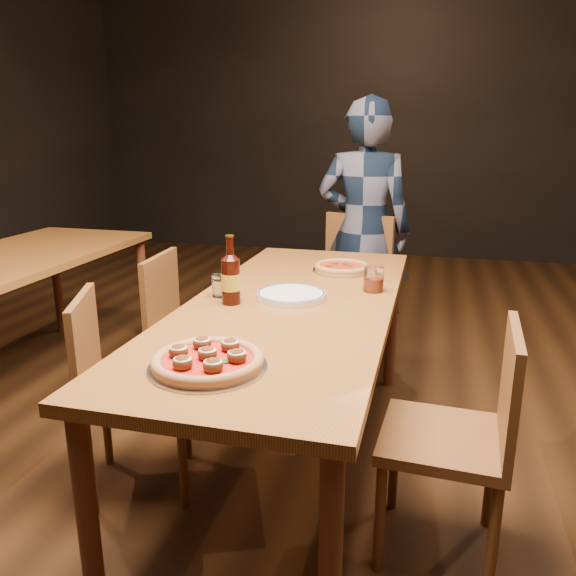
% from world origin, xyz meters
% --- Properties ---
extents(ground, '(9.00, 9.00, 0.00)m').
position_xyz_m(ground, '(0.00, 0.00, 0.00)').
color(ground, black).
extents(table_main, '(0.80, 2.00, 0.75)m').
position_xyz_m(table_main, '(0.00, 0.00, 0.68)').
color(table_main, brown).
rests_on(table_main, ground).
extents(chair_main_nw, '(0.52, 0.52, 0.85)m').
position_xyz_m(chair_main_nw, '(-0.55, -0.27, 0.43)').
color(chair_main_nw, brown).
rests_on(chair_main_nw, ground).
extents(chair_main_sw, '(0.43, 0.43, 0.86)m').
position_xyz_m(chair_main_sw, '(-0.57, 0.35, 0.43)').
color(chair_main_sw, brown).
rests_on(chair_main_sw, ground).
extents(chair_main_e, '(0.43, 0.43, 0.86)m').
position_xyz_m(chair_main_e, '(0.61, -0.34, 0.43)').
color(chair_main_e, brown).
rests_on(chair_main_e, ground).
extents(chair_end, '(0.54, 0.54, 0.95)m').
position_xyz_m(chair_end, '(0.04, 1.18, 0.48)').
color(chair_end, brown).
rests_on(chair_end, ground).
extents(pizza_meatball, '(0.34, 0.34, 0.06)m').
position_xyz_m(pizza_meatball, '(-0.07, -0.69, 0.77)').
color(pizza_meatball, '#B7B7BF').
rests_on(pizza_meatball, table_main).
extents(pizza_margherita, '(0.28, 0.28, 0.04)m').
position_xyz_m(pizza_margherita, '(0.11, 0.55, 0.77)').
color(pizza_margherita, '#B7B7BF').
rests_on(pizza_margherita, table_main).
extents(plate_stack, '(0.28, 0.28, 0.03)m').
position_xyz_m(plate_stack, '(-0.01, 0.04, 0.76)').
color(plate_stack, white).
rests_on(plate_stack, table_main).
extents(beer_bottle, '(0.07, 0.07, 0.27)m').
position_xyz_m(beer_bottle, '(-0.22, -0.08, 0.85)').
color(beer_bottle, black).
rests_on(beer_bottle, table_main).
extents(water_glass, '(0.07, 0.07, 0.09)m').
position_xyz_m(water_glass, '(-0.30, 0.00, 0.79)').
color(water_glass, white).
rests_on(water_glass, table_main).
extents(amber_glass, '(0.08, 0.08, 0.11)m').
position_xyz_m(amber_glass, '(0.30, 0.24, 0.80)').
color(amber_glass, '#A83813').
rests_on(amber_glass, table_main).
extents(diner, '(0.59, 0.39, 1.61)m').
position_xyz_m(diner, '(0.11, 1.38, 0.80)').
color(diner, black).
rests_on(diner, ground).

